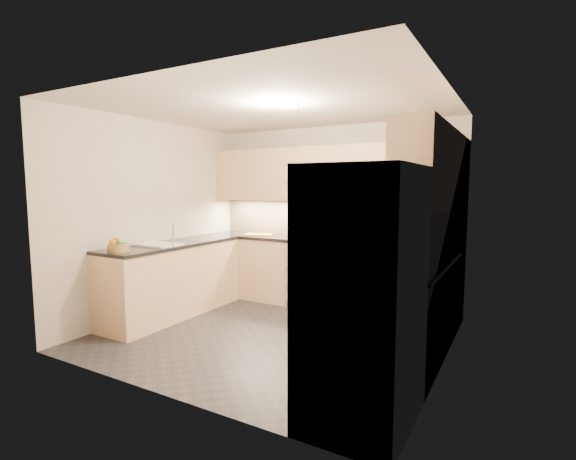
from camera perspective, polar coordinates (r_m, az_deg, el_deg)
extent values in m
cube|color=#25252A|center=(4.84, -2.11, -14.06)|extent=(3.60, 3.20, 0.00)
cube|color=beige|center=(4.62, -2.23, 16.48)|extent=(3.60, 3.20, 0.02)
cube|color=#BCB2A4|center=(5.98, 5.92, 2.04)|extent=(3.60, 0.02, 2.50)
cube|color=#BCB2A4|center=(3.32, -16.85, -1.35)|extent=(3.60, 0.02, 2.50)
cube|color=#BCB2A4|center=(5.71, -17.72, 1.61)|extent=(0.02, 3.20, 2.50)
cube|color=#BCB2A4|center=(3.93, 20.76, -0.37)|extent=(0.02, 3.20, 2.50)
cube|color=#D9AD82|center=(6.34, -4.36, -5.01)|extent=(1.42, 0.60, 0.90)
cube|color=#D9AD82|center=(5.46, 15.15, -7.00)|extent=(1.42, 0.60, 0.90)
cube|color=#D9AD82|center=(4.29, 16.64, -10.64)|extent=(0.60, 1.70, 0.90)
cube|color=#D9AD82|center=(5.61, -15.36, -6.65)|extent=(0.60, 2.00, 0.90)
cube|color=black|center=(6.27, -4.39, -0.79)|extent=(1.42, 0.63, 0.04)
cube|color=black|center=(5.38, 15.29, -2.12)|extent=(1.42, 0.63, 0.04)
cube|color=black|center=(4.18, 16.83, -4.45)|extent=(0.63, 1.70, 0.04)
cube|color=black|center=(5.53, -15.50, -1.90)|extent=(0.63, 2.00, 0.04)
cube|color=#D9AD82|center=(5.81, 5.28, 7.61)|extent=(3.60, 0.35, 0.75)
cube|color=#D9AD82|center=(4.21, 19.26, 7.92)|extent=(0.35, 1.95, 0.75)
cube|color=#C2AC8C|center=(5.98, 5.90, 1.51)|extent=(3.60, 0.01, 0.51)
cube|color=#C2AC8C|center=(4.38, 21.58, -0.51)|extent=(0.01, 2.30, 0.51)
cube|color=#A2A4AA|center=(5.79, 4.54, -6.01)|extent=(0.76, 0.65, 0.91)
cube|color=black|center=(5.72, 4.58, -1.50)|extent=(0.76, 0.65, 0.03)
cube|color=black|center=(5.51, 3.08, -6.70)|extent=(0.62, 0.02, 0.45)
cylinder|color=#B2B5BA|center=(5.43, 3.00, -3.96)|extent=(0.60, 0.02, 0.02)
cube|color=#A7A9AF|center=(5.78, 5.17, 6.38)|extent=(0.76, 0.40, 0.40)
cube|color=black|center=(5.60, 4.30, 6.40)|extent=(0.60, 0.01, 0.28)
cube|color=#9B9FA3|center=(2.97, 10.24, -8.90)|extent=(0.70, 0.90, 1.80)
cylinder|color=#B2B5BA|center=(2.94, 2.19, -7.96)|extent=(0.02, 0.02, 1.20)
cylinder|color=#B2B5BA|center=(3.26, 5.12, -6.61)|extent=(0.02, 0.02, 1.20)
cube|color=white|center=(5.37, -17.37, -2.62)|extent=(0.52, 0.38, 0.16)
cylinder|color=silver|center=(5.16, -15.47, -0.67)|extent=(0.03, 0.03, 0.28)
cylinder|color=#51BD59|center=(5.30, 19.01, -1.20)|extent=(0.36, 0.36, 0.17)
cube|color=orange|center=(6.23, -4.01, -0.59)|extent=(0.46, 0.38, 0.01)
cylinder|color=#A7824E|center=(4.97, -22.19, -2.28)|extent=(0.25, 0.25, 0.08)
sphere|color=maroon|center=(5.03, -22.53, -1.35)|extent=(0.07, 0.07, 0.07)
sphere|color=#67BF52|center=(4.94, -21.91, -1.46)|extent=(0.07, 0.07, 0.07)
cube|color=white|center=(5.47, 2.42, -5.70)|extent=(0.16, 0.03, 0.30)
cube|color=#345F91|center=(5.44, 3.11, -5.78)|extent=(0.19, 0.10, 0.37)
sphere|color=orange|center=(4.93, -22.86, -1.53)|extent=(0.08, 0.08, 0.08)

